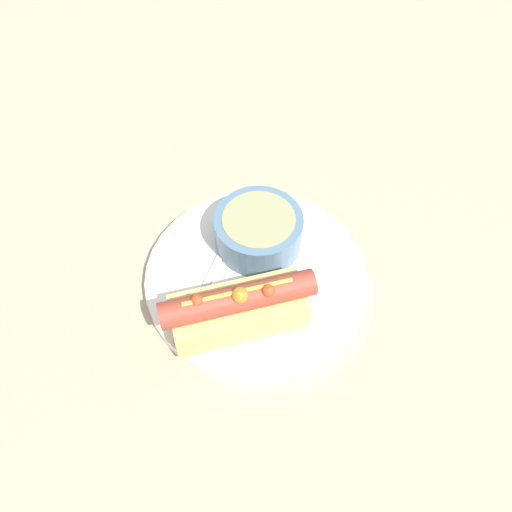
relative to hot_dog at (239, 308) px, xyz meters
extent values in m
plane|color=tan|center=(0.01, 0.07, -0.05)|extent=(4.00, 4.00, 0.00)
cylinder|color=white|center=(0.01, 0.07, -0.04)|extent=(0.27, 0.27, 0.02)
cube|color=#DBAD60|center=(0.00, 0.00, -0.01)|extent=(0.16, 0.10, 0.04)
cylinder|color=brown|center=(0.00, 0.00, 0.02)|extent=(0.17, 0.08, 0.03)
sphere|color=#C63F1E|center=(-0.04, -0.01, 0.03)|extent=(0.01, 0.01, 0.01)
sphere|color=orange|center=(0.00, 0.00, 0.03)|extent=(0.02, 0.02, 0.02)
sphere|color=#C63F1E|center=(0.03, 0.00, 0.03)|extent=(0.01, 0.01, 0.01)
cylinder|color=gold|center=(0.00, 0.00, 0.03)|extent=(0.11, 0.04, 0.01)
cylinder|color=slate|center=(0.01, 0.11, -0.01)|extent=(0.11, 0.11, 0.05)
cylinder|color=#8C8E60|center=(0.01, 0.11, 0.01)|extent=(0.09, 0.09, 0.01)
cube|color=#B7B7BC|center=(-0.05, 0.03, -0.03)|extent=(0.05, 0.13, 0.00)
ellipsoid|color=#B7B7BC|center=(-0.02, 0.11, -0.02)|extent=(0.04, 0.05, 0.01)
camera|label=1|loc=(0.04, -0.26, 0.47)|focal=35.00mm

